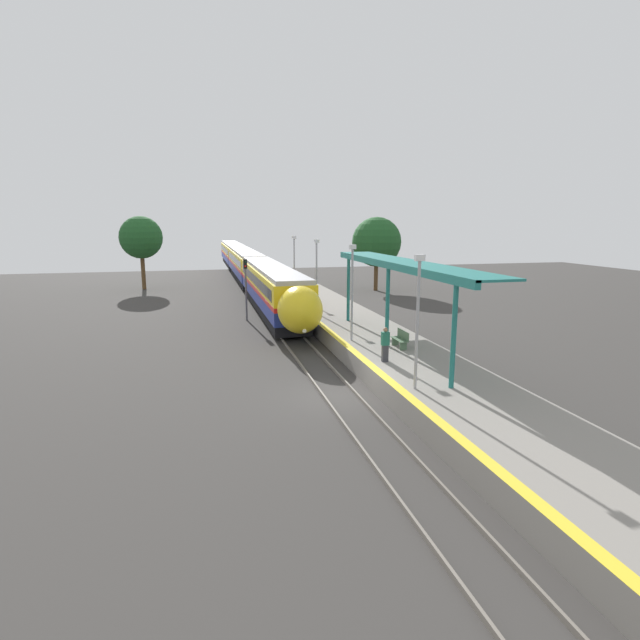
# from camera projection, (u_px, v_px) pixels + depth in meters

# --- Properties ---
(ground_plane) EXTENTS (120.00, 120.00, 0.00)m
(ground_plane) POSITION_uv_depth(u_px,v_px,m) (339.00, 396.00, 21.44)
(ground_plane) COLOR #383533
(rail_left) EXTENTS (0.08, 90.00, 0.15)m
(rail_left) POSITION_uv_depth(u_px,v_px,m) (323.00, 395.00, 21.26)
(rail_left) COLOR slate
(rail_left) RESTS_ON ground_plane
(rail_right) EXTENTS (0.08, 90.00, 0.15)m
(rail_right) POSITION_uv_depth(u_px,v_px,m) (355.00, 393.00, 21.59)
(rail_right) COLOR slate
(rail_right) RESTS_ON ground_plane
(train) EXTENTS (2.76, 69.46, 3.88)m
(train) POSITION_uv_depth(u_px,v_px,m) (246.00, 265.00, 60.61)
(train) COLOR black
(train) RESTS_ON ground_plane
(platform_right) EXTENTS (4.93, 64.00, 0.98)m
(platform_right) POSITION_uv_depth(u_px,v_px,m) (426.00, 378.00, 22.28)
(platform_right) COLOR gray
(platform_right) RESTS_ON ground_plane
(platform_bench) EXTENTS (0.44, 1.42, 0.89)m
(platform_bench) POSITION_uv_depth(u_px,v_px,m) (401.00, 339.00, 25.66)
(platform_bench) COLOR #4C6B4C
(platform_bench) RESTS_ON platform_right
(person_waiting) EXTENTS (0.36, 0.22, 1.62)m
(person_waiting) POSITION_uv_depth(u_px,v_px,m) (385.00, 344.00, 22.98)
(person_waiting) COLOR #333338
(person_waiting) RESTS_ON platform_right
(railway_signal) EXTENTS (0.28, 0.28, 4.62)m
(railway_signal) POSITION_uv_depth(u_px,v_px,m) (246.00, 283.00, 37.35)
(railway_signal) COLOR #59595E
(railway_signal) RESTS_ON ground_plane
(lamppost_near) EXTENTS (0.36, 0.20, 5.19)m
(lamppost_near) POSITION_uv_depth(u_px,v_px,m) (418.00, 313.00, 18.82)
(lamppost_near) COLOR #9E9EA3
(lamppost_near) RESTS_ON platform_right
(lamppost_mid) EXTENTS (0.36, 0.20, 5.19)m
(lamppost_mid) POSITION_uv_depth(u_px,v_px,m) (352.00, 286.00, 26.77)
(lamppost_mid) COLOR #9E9EA3
(lamppost_mid) RESTS_ON platform_right
(lamppost_far) EXTENTS (0.36, 0.20, 5.19)m
(lamppost_far) POSITION_uv_depth(u_px,v_px,m) (317.00, 271.00, 34.72)
(lamppost_far) COLOR #9E9EA3
(lamppost_far) RESTS_ON platform_right
(lamppost_farthest) EXTENTS (0.36, 0.20, 5.19)m
(lamppost_farthest) POSITION_uv_depth(u_px,v_px,m) (294.00, 262.00, 42.67)
(lamppost_farthest) COLOR #9E9EA3
(lamppost_farthest) RESTS_ON platform_right
(station_canopy) EXTENTS (2.02, 16.93, 4.40)m
(station_canopy) POSITION_uv_depth(u_px,v_px,m) (399.00, 267.00, 25.48)
(station_canopy) COLOR #1E6B66
(station_canopy) RESTS_ON platform_right
(background_tree_left) EXTENTS (4.60, 4.60, 7.98)m
(background_tree_left) POSITION_uv_depth(u_px,v_px,m) (141.00, 238.00, 54.18)
(background_tree_left) COLOR brown
(background_tree_left) RESTS_ON ground_plane
(background_tree_right) EXTENTS (5.27, 5.27, 7.87)m
(background_tree_right) POSITION_uv_depth(u_px,v_px,m) (377.00, 242.00, 53.32)
(background_tree_right) COLOR brown
(background_tree_right) RESTS_ON ground_plane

